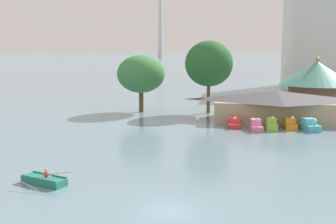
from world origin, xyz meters
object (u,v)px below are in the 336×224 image
(pedal_boat_lime, at_px, (271,125))
(background_building_block, at_px, (333,38))
(pedal_boat_orange, at_px, (290,124))
(shoreline_tree_mid, at_px, (209,64))
(rowboat_with_rower, at_px, (44,180))
(pedal_boat_red, at_px, (234,123))
(green_roof_pavilion, at_px, (316,81))
(pedal_boat_pink, at_px, (256,126))
(boathouse, at_px, (277,105))
(pedal_boat_cyan, at_px, (310,126))
(shoreline_tree_tall_left, at_px, (141,74))

(pedal_boat_lime, height_order, background_building_block, background_building_block)
(pedal_boat_orange, xyz_separation_m, shoreline_tree_mid, (-10.67, 11.34, 7.11))
(background_building_block, bearing_deg, rowboat_with_rower, -117.08)
(pedal_boat_red, height_order, shoreline_tree_mid, shoreline_tree_mid)
(pedal_boat_red, xyz_separation_m, pedal_boat_orange, (6.96, -0.18, 0.06))
(pedal_boat_lime, bearing_deg, pedal_boat_red, -98.20)
(green_roof_pavilion, bearing_deg, shoreline_tree_mid, -157.95)
(pedal_boat_orange, bearing_deg, green_roof_pavilion, 157.49)
(pedal_boat_lime, xyz_separation_m, pedal_boat_orange, (2.40, 0.62, -0.02))
(green_roof_pavilion, bearing_deg, rowboat_with_rower, -123.88)
(pedal_boat_pink, height_order, background_building_block, background_building_block)
(pedal_boat_pink, bearing_deg, pedal_boat_orange, 107.40)
(pedal_boat_lime, xyz_separation_m, boathouse, (1.45, 6.08, 1.64))
(pedal_boat_red, xyz_separation_m, pedal_boat_cyan, (9.15, -0.93, 0.09))
(pedal_boat_cyan, bearing_deg, background_building_block, 146.17)
(pedal_boat_lime, distance_m, pedal_boat_orange, 2.48)
(pedal_boat_orange, bearing_deg, boathouse, -171.96)
(pedal_boat_orange, height_order, green_roof_pavilion, green_roof_pavilion)
(shoreline_tree_tall_left, bearing_deg, pedal_boat_cyan, -26.83)
(background_building_block, bearing_deg, shoreline_tree_mid, -124.25)
(rowboat_with_rower, bearing_deg, pedal_boat_red, -99.65)
(rowboat_with_rower, bearing_deg, pedal_boat_cyan, -113.94)
(green_roof_pavilion, height_order, shoreline_tree_mid, shoreline_tree_mid)
(green_roof_pavilion, bearing_deg, pedal_boat_cyan, -103.94)
(shoreline_tree_tall_left, relative_size, background_building_block, 0.36)
(green_roof_pavilion, relative_size, shoreline_tree_tall_left, 1.38)
(pedal_boat_orange, bearing_deg, pedal_boat_red, -93.36)
(boathouse, xyz_separation_m, green_roof_pavilion, (7.92, 13.03, 2.35))
(pedal_boat_lime, distance_m, pedal_boat_cyan, 4.60)
(background_building_block, bearing_deg, pedal_boat_red, -115.09)
(pedal_boat_pink, distance_m, shoreline_tree_tall_left, 21.88)
(rowboat_with_rower, xyz_separation_m, green_roof_pavilion, (28.77, 42.85, 4.27))
(pedal_boat_orange, xyz_separation_m, pedal_boat_cyan, (2.20, -0.74, 0.04))
(pedal_boat_lime, bearing_deg, background_building_block, 161.19)
(shoreline_tree_tall_left, bearing_deg, pedal_boat_pink, -37.20)
(rowboat_with_rower, height_order, pedal_boat_orange, pedal_boat_orange)
(boathouse, height_order, background_building_block, background_building_block)
(pedal_boat_pink, xyz_separation_m, shoreline_tree_tall_left, (-16.88, 12.81, 5.45))
(rowboat_with_rower, xyz_separation_m, shoreline_tree_mid, (11.13, 35.71, 7.36))
(boathouse, bearing_deg, pedal_boat_pink, -115.67)
(pedal_boat_pink, bearing_deg, boathouse, 150.70)
(pedal_boat_lime, bearing_deg, shoreline_tree_tall_left, -120.08)
(pedal_boat_pink, distance_m, pedal_boat_cyan, 6.65)
(rowboat_with_rower, distance_m, pedal_boat_cyan, 33.67)
(pedal_boat_pink, xyz_separation_m, green_roof_pavilion, (11.36, 20.17, 4.01))
(pedal_boat_pink, distance_m, pedal_boat_orange, 4.70)
(rowboat_with_rower, height_order, boathouse, boathouse)
(rowboat_with_rower, xyz_separation_m, background_building_block, (39.76, 77.77, 12.10))
(pedal_boat_red, xyz_separation_m, pedal_boat_pink, (2.57, -1.87, 0.06))
(boathouse, bearing_deg, background_building_block, 68.47)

